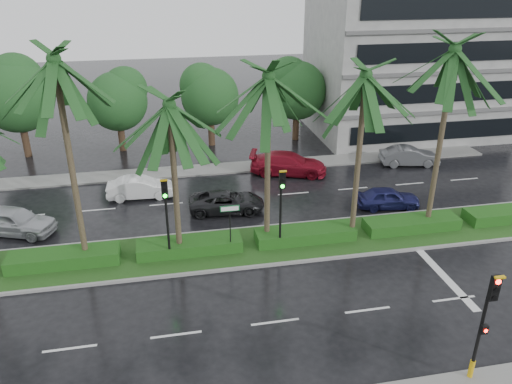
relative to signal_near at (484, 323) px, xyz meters
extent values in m
plane|color=black|center=(-6.00, 9.39, -2.50)|extent=(120.00, 120.00, 0.00)
cube|color=slate|center=(-6.00, 21.39, -2.44)|extent=(40.00, 2.00, 0.12)
cube|color=gray|center=(-6.00, 10.39, -2.43)|extent=(36.00, 4.00, 0.14)
cube|color=#224717|center=(-6.00, 10.39, -2.36)|extent=(35.60, 3.70, 0.02)
cube|color=#194B15|center=(-15.00, 10.39, -2.05)|extent=(5.20, 1.40, 0.60)
cube|color=#194B15|center=(-9.00, 10.39, -2.05)|extent=(5.20, 1.40, 0.60)
cube|color=#194B15|center=(-3.00, 10.39, -2.05)|extent=(5.20, 1.40, 0.60)
cube|color=#194B15|center=(3.00, 10.39, -2.05)|extent=(5.20, 1.40, 0.60)
cube|color=#194B15|center=(9.00, 10.39, -2.05)|extent=(5.20, 1.40, 0.60)
cube|color=silver|center=(-18.00, 16.39, -2.50)|extent=(2.00, 0.12, 0.01)
cube|color=silver|center=(-14.00, 4.39, -2.50)|extent=(2.00, 0.12, 0.01)
cube|color=silver|center=(-14.00, 16.39, -2.50)|extent=(2.00, 0.12, 0.01)
cube|color=silver|center=(-10.00, 4.39, -2.50)|extent=(2.00, 0.12, 0.01)
cube|color=silver|center=(-10.00, 16.39, -2.50)|extent=(2.00, 0.12, 0.01)
cube|color=silver|center=(-6.00, 4.39, -2.50)|extent=(2.00, 0.12, 0.01)
cube|color=silver|center=(-6.00, 16.39, -2.50)|extent=(2.00, 0.12, 0.01)
cube|color=silver|center=(-2.00, 4.39, -2.50)|extent=(2.00, 0.12, 0.01)
cube|color=silver|center=(-2.00, 16.39, -2.50)|extent=(2.00, 0.12, 0.01)
cube|color=silver|center=(2.00, 4.39, -2.50)|extent=(2.00, 0.12, 0.01)
cube|color=silver|center=(2.00, 16.39, -2.50)|extent=(2.00, 0.12, 0.01)
cube|color=silver|center=(6.00, 16.39, -2.50)|extent=(2.00, 0.12, 0.01)
cube|color=silver|center=(10.00, 16.39, -2.50)|extent=(2.00, 0.12, 0.01)
cube|color=silver|center=(2.50, 6.39, -2.50)|extent=(0.40, 6.00, 0.01)
cylinder|color=#3B2D22|center=(-14.00, 10.49, 2.46)|extent=(0.28, 0.28, 9.63)
cylinder|color=#3B2D22|center=(-14.00, 10.49, -2.13)|extent=(0.40, 0.40, 0.44)
cylinder|color=#3B2D22|center=(-9.50, 10.29, 1.43)|extent=(0.28, 0.28, 7.57)
cylinder|color=#3B2D22|center=(-9.50, 10.29, -2.13)|extent=(0.40, 0.40, 0.44)
cylinder|color=#3B2D22|center=(-5.00, 10.59, 1.93)|extent=(0.28, 0.28, 8.56)
cylinder|color=#3B2D22|center=(-5.00, 10.59, -2.13)|extent=(0.40, 0.40, 0.44)
cylinder|color=#3B2D22|center=(-0.50, 10.19, 1.92)|extent=(0.28, 0.28, 8.54)
cylinder|color=#3B2D22|center=(-0.50, 10.19, -2.13)|extent=(0.40, 0.40, 0.44)
cylinder|color=#3B2D22|center=(4.00, 10.49, 2.40)|extent=(0.28, 0.28, 9.50)
cylinder|color=#3B2D22|center=(4.00, 10.49, -2.13)|extent=(0.40, 0.40, 0.44)
cylinder|color=black|center=(0.00, 0.09, -0.68)|extent=(0.12, 0.12, 3.40)
cube|color=black|center=(0.00, -0.09, 1.47)|extent=(0.30, 0.18, 0.90)
cube|color=gold|center=(0.00, -0.21, 1.95)|extent=(0.34, 0.12, 0.06)
cylinder|color=#FF0C05|center=(0.00, -0.19, 1.77)|extent=(0.18, 0.04, 0.18)
cylinder|color=black|center=(0.00, -0.19, 1.47)|extent=(0.18, 0.04, 0.18)
cylinder|color=black|center=(0.00, -0.19, 1.17)|extent=(0.18, 0.04, 0.18)
cylinder|color=gold|center=(0.00, 0.09, -2.03)|extent=(0.18, 0.18, 0.70)
cube|color=black|center=(0.00, -0.07, -0.18)|extent=(0.22, 0.16, 0.32)
cylinder|color=#FF0C05|center=(0.00, -0.16, -0.18)|extent=(0.12, 0.03, 0.12)
cylinder|color=black|center=(-10.00, 9.79, -0.65)|extent=(0.12, 0.12, 3.40)
cube|color=black|center=(-10.00, 9.61, 1.50)|extent=(0.30, 0.18, 0.90)
cube|color=gold|center=(-10.00, 9.49, 1.98)|extent=(0.34, 0.12, 0.06)
cylinder|color=black|center=(-10.00, 9.51, 1.80)|extent=(0.18, 0.04, 0.18)
cylinder|color=black|center=(-10.00, 9.51, 1.50)|extent=(0.18, 0.04, 0.18)
cylinder|color=#0CE519|center=(-10.00, 9.51, 1.20)|extent=(0.18, 0.04, 0.18)
cylinder|color=black|center=(-4.50, 9.79, -0.65)|extent=(0.12, 0.12, 3.40)
cube|color=black|center=(-4.50, 9.61, 1.50)|extent=(0.30, 0.18, 0.90)
cube|color=gold|center=(-4.50, 9.49, 1.98)|extent=(0.34, 0.12, 0.06)
cylinder|color=black|center=(-4.50, 9.51, 1.80)|extent=(0.18, 0.04, 0.18)
cylinder|color=black|center=(-4.50, 9.51, 1.50)|extent=(0.18, 0.04, 0.18)
cylinder|color=#0CE519|center=(-4.50, 9.51, 1.20)|extent=(0.18, 0.04, 0.18)
cylinder|color=black|center=(-7.00, 9.89, -1.05)|extent=(0.06, 0.06, 2.60)
cube|color=#0C5926|center=(-7.00, 9.86, 0.10)|extent=(0.95, 0.04, 0.30)
cube|color=white|center=(-7.00, 9.84, 0.10)|extent=(0.85, 0.01, 0.22)
cylinder|color=#342717|center=(-20.00, 26.89, -1.22)|extent=(0.52, 0.52, 2.58)
sphere|color=#18401F|center=(-20.00, 26.89, 2.13)|extent=(5.30, 5.30, 5.30)
sphere|color=#18401F|center=(-20.00, 27.19, 3.16)|extent=(3.97, 3.97, 3.97)
cylinder|color=#342717|center=(-13.00, 26.89, -1.42)|extent=(0.52, 0.52, 2.17)
sphere|color=#18401F|center=(-13.00, 26.89, 1.39)|extent=(4.46, 4.46, 4.46)
sphere|color=#18401F|center=(-13.00, 27.19, 2.26)|extent=(3.34, 3.34, 3.34)
cylinder|color=#342717|center=(-6.00, 26.89, -1.41)|extent=(0.52, 0.52, 2.19)
sphere|color=#18401F|center=(-6.00, 26.89, 1.43)|extent=(4.50, 4.50, 4.50)
sphere|color=#18401F|center=(-6.00, 27.19, 2.31)|extent=(3.37, 3.37, 3.37)
cylinder|color=#342717|center=(1.00, 26.89, -1.37)|extent=(0.52, 0.52, 2.28)
sphere|color=#18401F|center=(1.00, 26.89, 1.59)|extent=(4.68, 4.68, 4.68)
sphere|color=#18401F|center=(1.00, 27.19, 2.50)|extent=(3.51, 3.51, 3.51)
cylinder|color=#342717|center=(8.00, 26.89, -1.36)|extent=(0.52, 0.52, 2.29)
sphere|color=#18401F|center=(8.00, 26.89, 1.63)|extent=(4.72, 4.72, 4.72)
sphere|color=#18401F|center=(8.00, 27.19, 2.54)|extent=(3.54, 3.54, 3.54)
cube|color=gray|center=(11.00, 27.39, 3.50)|extent=(16.00, 10.00, 12.00)
imported|color=#B1B4B9|center=(-18.09, 14.32, -1.75)|extent=(3.23, 4.76, 1.50)
imported|color=white|center=(-11.50, 17.69, -1.83)|extent=(1.50, 4.09, 1.34)
imported|color=black|center=(-6.50, 14.75, -1.89)|extent=(2.48, 4.60, 1.23)
imported|color=maroon|center=(-1.50, 19.67, -1.74)|extent=(3.65, 5.67, 1.53)
imported|color=navy|center=(3.00, 13.39, -1.87)|extent=(2.01, 3.88, 1.26)
imported|color=#58595D|center=(7.50, 19.61, -1.82)|extent=(2.11, 4.33, 1.37)
camera|label=1|loc=(-9.92, -11.43, 10.75)|focal=35.00mm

